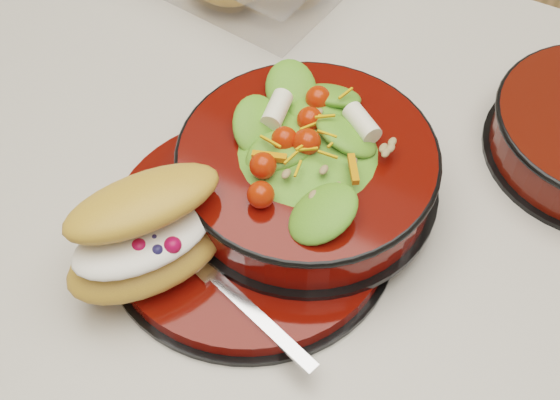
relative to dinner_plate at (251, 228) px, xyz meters
The scene contains 4 objects.
dinner_plate is the anchor object (origin of this frame).
salad_bowl 0.08m from the dinner_plate, 65.95° to the left, with size 0.24×0.24×0.10m.
croissant 0.11m from the dinner_plate, 124.29° to the right, with size 0.14×0.17×0.08m.
fork 0.09m from the dinner_plate, 65.33° to the right, with size 0.15×0.06×0.00m.
Camera 1 is at (0.05, -0.43, 1.49)m, focal length 50.00 mm.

